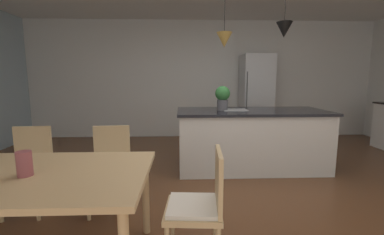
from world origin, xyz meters
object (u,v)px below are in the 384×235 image
at_px(chair_far_right, 110,165).
at_px(vase_on_dining_table, 24,164).
at_px(chair_far_left, 28,166).
at_px(potted_plant_on_island, 223,97).
at_px(dining_table, 13,182).
at_px(kitchen_island, 251,139).
at_px(chair_kitchen_end, 200,204).
at_px(refrigerator, 256,98).

bearing_deg(chair_far_right, vase_on_dining_table, -107.66).
height_order(chair_far_left, potted_plant_on_island, potted_plant_on_island).
xyz_separation_m(dining_table, potted_plant_on_island, (1.77, 2.08, 0.44)).
bearing_deg(kitchen_island, potted_plant_on_island, 180.00).
xyz_separation_m(dining_table, chair_kitchen_end, (1.29, -0.00, -0.19)).
relative_size(dining_table, vase_on_dining_table, 11.03).
bearing_deg(potted_plant_on_island, chair_far_left, -151.06).
bearing_deg(refrigerator, chair_far_left, -136.00).
distance_m(kitchen_island, refrigerator, 2.09).
bearing_deg(dining_table, potted_plant_on_island, 49.62).
height_order(refrigerator, potted_plant_on_island, refrigerator).
height_order(kitchen_island, potted_plant_on_island, potted_plant_on_island).
distance_m(chair_far_right, potted_plant_on_island, 1.93).
distance_m(chair_kitchen_end, refrigerator, 4.33).
bearing_deg(chair_far_right, potted_plant_on_island, 41.69).
xyz_separation_m(chair_far_right, refrigerator, (2.43, 3.14, 0.48)).
height_order(potted_plant_on_island, vase_on_dining_table, potted_plant_on_island).
xyz_separation_m(dining_table, chair_far_left, (-0.42, 0.87, -0.19)).
bearing_deg(chair_kitchen_end, chair_far_right, 135.07).
bearing_deg(chair_kitchen_end, refrigerator, 68.97).
height_order(dining_table, vase_on_dining_table, vase_on_dining_table).
relative_size(dining_table, refrigerator, 0.97).
bearing_deg(chair_far_left, potted_plant_on_island, 28.94).
distance_m(chair_far_right, chair_kitchen_end, 1.24).
xyz_separation_m(chair_kitchen_end, potted_plant_on_island, (0.48, 2.09, 0.63)).
bearing_deg(vase_on_dining_table, chair_kitchen_end, 2.23).
bearing_deg(chair_far_left, kitchen_island, 24.67).
relative_size(dining_table, potted_plant_on_island, 5.06).
relative_size(chair_far_right, chair_kitchen_end, 1.00).
bearing_deg(kitchen_island, dining_table, -136.79).
bearing_deg(chair_far_right, kitchen_island, 33.84).
bearing_deg(potted_plant_on_island, chair_kitchen_end, -102.95).
distance_m(chair_far_left, refrigerator, 4.55).
xyz_separation_m(chair_far_left, refrigerator, (3.26, 3.14, 0.48)).
relative_size(chair_far_right, vase_on_dining_table, 5.20).
xyz_separation_m(kitchen_island, refrigerator, (0.62, 1.93, 0.49)).
bearing_deg(kitchen_island, chair_far_right, -146.16).
height_order(chair_far_right, vase_on_dining_table, vase_on_dining_table).
bearing_deg(vase_on_dining_table, refrigerator, 56.24).
xyz_separation_m(chair_far_left, kitchen_island, (2.64, 1.21, -0.01)).
height_order(chair_far_right, potted_plant_on_island, potted_plant_on_island).
bearing_deg(dining_table, refrigerator, 54.76).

